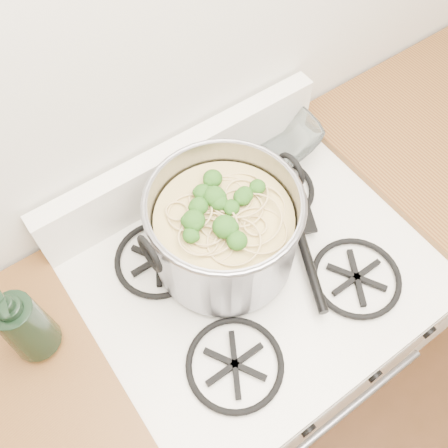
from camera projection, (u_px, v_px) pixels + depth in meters
gas_range at (249, 338)px, 1.54m from camera, size 0.76×0.66×0.92m
counter_left at (101, 437)px, 1.37m from camera, size 0.25×0.65×0.92m
counter_right at (444, 198)px, 1.79m from camera, size 1.00×0.65×0.92m
stock_pot at (224, 230)px, 1.06m from camera, size 0.36×0.33×0.22m
spatula at (294, 214)px, 1.19m from camera, size 0.39×0.40×0.02m
glass_bowl at (262, 142)px, 1.30m from camera, size 0.12×0.12×0.03m
bottle at (21, 321)px, 0.93m from camera, size 0.10×0.10×0.25m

